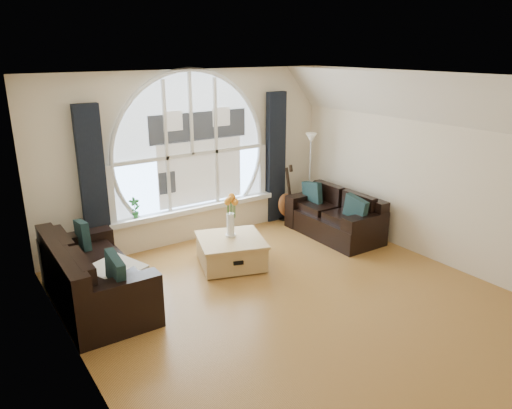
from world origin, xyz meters
name	(u,v)px	position (x,y,z in m)	size (l,w,h in m)	color
ground	(297,304)	(0.00, 0.00, 0.00)	(5.00, 5.50, 0.01)	brown
ceiling	(304,78)	(0.00, 0.00, 2.70)	(5.00, 5.50, 0.01)	silver
wall_back	(191,157)	(0.00, 2.75, 1.35)	(5.00, 0.01, 2.70)	beige
wall_left	(77,249)	(-2.50, 0.00, 1.35)	(0.01, 5.50, 2.70)	beige
wall_right	(436,170)	(2.50, 0.00, 1.35)	(0.01, 5.50, 2.70)	beige
attic_slope	(431,100)	(2.20, 0.00, 2.35)	(0.92, 5.50, 0.72)	silver
arched_window	(191,140)	(0.00, 2.72, 1.62)	(2.60, 0.06, 2.15)	silver
window_sill	(196,208)	(0.00, 2.65, 0.51)	(2.90, 0.22, 0.08)	white
window_frame	(192,140)	(0.00, 2.69, 1.62)	(2.76, 0.08, 2.15)	white
neighbor_house	(200,147)	(0.15, 2.71, 1.50)	(1.70, 0.02, 1.50)	silver
curtain_left	(93,186)	(-1.60, 2.63, 1.15)	(0.35, 0.12, 2.30)	black
curtain_right	(276,158)	(1.60, 2.63, 1.15)	(0.35, 0.12, 2.30)	black
sofa_left	(96,274)	(-2.01, 1.40, 0.40)	(0.94, 1.88, 0.84)	black
sofa_right	(334,213)	(1.94, 1.44, 0.40)	(0.82, 1.63, 0.72)	black
coffee_chest	(231,250)	(-0.08, 1.43, 0.22)	(0.91, 0.91, 0.45)	tan
throw_blanket	(116,271)	(-1.84, 1.14, 0.50)	(0.55, 0.55, 0.10)	silver
vase_flowers	(230,211)	(-0.03, 1.51, 0.80)	(0.24, 0.24, 0.70)	white
floor_lamp	(310,178)	(2.07, 2.25, 0.80)	(0.24, 0.24, 1.60)	#B2B2B2
guitar	(286,193)	(1.73, 2.47, 0.53)	(0.36, 0.24, 1.06)	brown
potted_plant	(135,208)	(-1.02, 2.65, 0.71)	(0.17, 0.11, 0.32)	#1E6023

